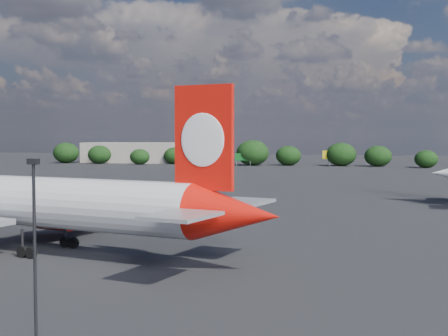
# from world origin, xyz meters

# --- Properties ---
(ground) EXTENTS (500.00, 500.00, 0.00)m
(ground) POSITION_xyz_m (0.00, 60.00, 0.00)
(ground) COLOR black
(ground) RESTS_ON ground
(qantas_airliner) EXTENTS (45.39, 43.41, 14.90)m
(qantas_airliner) POSITION_xyz_m (-1.11, 10.59, 4.54)
(qantas_airliner) COLOR silver
(qantas_airliner) RESTS_ON ground
(apron_lamp_post) EXTENTS (0.55, 0.30, 9.76)m
(apron_lamp_post) POSITION_xyz_m (13.24, -14.54, 5.52)
(apron_lamp_post) COLOR black
(apron_lamp_post) RESTS_ON ground
(terminal_building) EXTENTS (42.00, 16.00, 8.00)m
(terminal_building) POSITION_xyz_m (-65.00, 192.00, 4.00)
(terminal_building) COLOR gray
(terminal_building) RESTS_ON ground
(highway_sign) EXTENTS (6.00, 0.30, 4.50)m
(highway_sign) POSITION_xyz_m (-18.00, 176.00, 3.13)
(highway_sign) COLOR #13601E
(highway_sign) RESTS_ON ground
(billboard_yellow) EXTENTS (5.00, 0.30, 5.50)m
(billboard_yellow) POSITION_xyz_m (12.00, 182.00, 3.87)
(billboard_yellow) COLOR yellow
(billboard_yellow) RESTS_ON ground
(horizon_treeline) EXTENTS (208.92, 16.90, 9.16)m
(horizon_treeline) POSITION_xyz_m (13.39, 180.61, 3.99)
(horizon_treeline) COLOR black
(horizon_treeline) RESTS_ON ground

